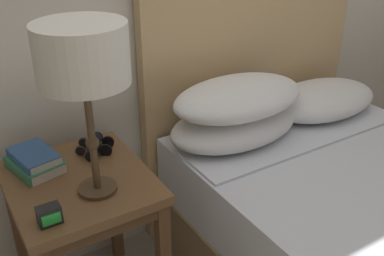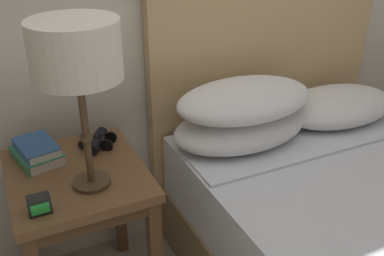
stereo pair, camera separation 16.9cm
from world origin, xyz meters
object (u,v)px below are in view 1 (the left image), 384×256
Objects in this scene: nightstand at (81,200)px; book_stacked_on_top at (33,156)px; book_on_nightstand at (34,165)px; table_lamp at (82,58)px; alarm_clock at (49,215)px; binoculars_pair at (95,146)px.

book_stacked_on_top is (-0.11, 0.14, 0.15)m from nightstand.
book_stacked_on_top is (0.00, 0.00, 0.03)m from book_on_nightstand.
alarm_clock is (-0.18, -0.09, -0.43)m from table_lamp.
book_on_nightstand is 1.43× the size of binoculars_pair.
book_stacked_on_top is (-0.14, 0.24, -0.41)m from table_lamp.
binoculars_pair is (0.09, 0.25, -0.44)m from table_lamp.
table_lamp is 0.48m from alarm_clock.
nightstand is at bearing -129.37° from binoculars_pair.
table_lamp is 2.47× the size of book_on_nightstand.
nightstand is 0.21m from book_on_nightstand.
book_on_nightstand is at bearing 121.20° from table_lamp.
binoculars_pair is 0.43m from alarm_clock.
book_stacked_on_top reaches higher than book_on_nightstand.
nightstand is 3.99× the size of binoculars_pair.
alarm_clock reaches higher than book_on_nightstand.
book_on_nightstand is 0.33m from alarm_clock.
binoculars_pair is at bearing 1.52° from book_stacked_on_top.
table_lamp reaches higher than book_on_nightstand.
book_stacked_on_top reaches higher than alarm_clock.
nightstand is 0.23m from book_stacked_on_top.
nightstand is 3.04× the size of book_stacked_on_top.
nightstand is at bearing 51.86° from alarm_clock.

